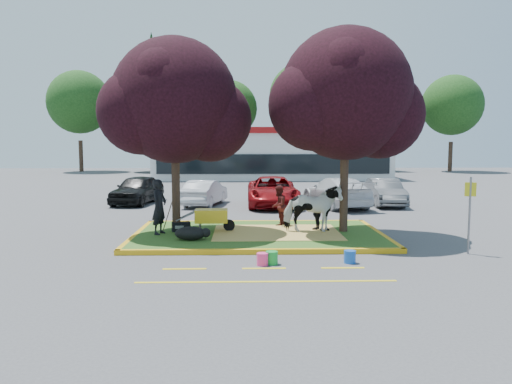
{
  "coord_description": "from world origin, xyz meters",
  "views": [
    {
      "loc": [
        -0.54,
        -16.51,
        3.18
      ],
      "look_at": [
        -0.07,
        0.5,
        1.47
      ],
      "focal_mm": 35.0,
      "sensor_mm": 36.0,
      "label": 1
    }
  ],
  "objects_px": {
    "bucket_pink": "(262,259)",
    "cow": "(312,209)",
    "bucket_green": "(272,258)",
    "bucket_blue": "(350,257)",
    "sign_post": "(470,207)",
    "car_silver": "(205,193)",
    "calf": "(191,233)",
    "handler": "(159,207)",
    "car_black": "(137,189)",
    "wheelbarrow": "(212,216)"
  },
  "relations": [
    {
      "from": "car_silver",
      "to": "cow",
      "type": "bearing_deg",
      "value": 129.19
    },
    {
      "from": "handler",
      "to": "bucket_green",
      "type": "xyz_separation_m",
      "value": [
        3.5,
        -3.6,
        -0.88
      ]
    },
    {
      "from": "bucket_green",
      "to": "car_black",
      "type": "bearing_deg",
      "value": 115.35
    },
    {
      "from": "cow",
      "to": "bucket_blue",
      "type": "xyz_separation_m",
      "value": [
        0.48,
        -3.72,
        -0.79
      ]
    },
    {
      "from": "bucket_green",
      "to": "car_silver",
      "type": "relative_size",
      "value": 0.09
    },
    {
      "from": "wheelbarrow",
      "to": "bucket_green",
      "type": "bearing_deg",
      "value": -67.25
    },
    {
      "from": "wheelbarrow",
      "to": "car_black",
      "type": "xyz_separation_m",
      "value": [
        -4.4,
        8.99,
        0.07
      ]
    },
    {
      "from": "cow",
      "to": "bucket_green",
      "type": "bearing_deg",
      "value": 157.33
    },
    {
      "from": "wheelbarrow",
      "to": "bucket_blue",
      "type": "distance_m",
      "value": 5.61
    },
    {
      "from": "cow",
      "to": "sign_post",
      "type": "xyz_separation_m",
      "value": [
        4.08,
        -2.73,
        0.38
      ]
    },
    {
      "from": "calf",
      "to": "bucket_blue",
      "type": "bearing_deg",
      "value": -23.68
    },
    {
      "from": "bucket_blue",
      "to": "car_silver",
      "type": "relative_size",
      "value": 0.09
    },
    {
      "from": "bucket_pink",
      "to": "bucket_blue",
      "type": "height_order",
      "value": "bucket_blue"
    },
    {
      "from": "cow",
      "to": "car_black",
      "type": "height_order",
      "value": "cow"
    },
    {
      "from": "calf",
      "to": "wheelbarrow",
      "type": "distance_m",
      "value": 1.7
    },
    {
      "from": "handler",
      "to": "wheelbarrow",
      "type": "relative_size",
      "value": 0.91
    },
    {
      "from": "bucket_blue",
      "to": "car_black",
      "type": "bearing_deg",
      "value": 122.43
    },
    {
      "from": "bucket_pink",
      "to": "cow",
      "type": "bearing_deg",
      "value": 64.82
    },
    {
      "from": "wheelbarrow",
      "to": "bucket_pink",
      "type": "distance_m",
      "value": 4.53
    },
    {
      "from": "car_silver",
      "to": "wheelbarrow",
      "type": "bearing_deg",
      "value": 108.54
    },
    {
      "from": "sign_post",
      "to": "car_black",
      "type": "distance_m",
      "value": 16.92
    },
    {
      "from": "handler",
      "to": "bucket_green",
      "type": "height_order",
      "value": "handler"
    },
    {
      "from": "bucket_pink",
      "to": "car_silver",
      "type": "distance_m",
      "value": 12.63
    },
    {
      "from": "car_black",
      "to": "bucket_pink",
      "type": "bearing_deg",
      "value": -55.94
    },
    {
      "from": "calf",
      "to": "handler",
      "type": "bearing_deg",
      "value": 141.94
    },
    {
      "from": "calf",
      "to": "bucket_blue",
      "type": "xyz_separation_m",
      "value": [
        4.44,
        -2.46,
        -0.2
      ]
    },
    {
      "from": "calf",
      "to": "handler",
      "type": "relative_size",
      "value": 0.54
    },
    {
      "from": "sign_post",
      "to": "bucket_pink",
      "type": "distance_m",
      "value": 6.15
    },
    {
      "from": "bucket_green",
      "to": "car_black",
      "type": "relative_size",
      "value": 0.08
    },
    {
      "from": "handler",
      "to": "car_silver",
      "type": "height_order",
      "value": "handler"
    },
    {
      "from": "bucket_green",
      "to": "bucket_blue",
      "type": "distance_m",
      "value": 2.07
    },
    {
      "from": "cow",
      "to": "bucket_pink",
      "type": "height_order",
      "value": "cow"
    },
    {
      "from": "bucket_pink",
      "to": "bucket_blue",
      "type": "relative_size",
      "value": 0.97
    },
    {
      "from": "bucket_blue",
      "to": "car_silver",
      "type": "height_order",
      "value": "car_silver"
    },
    {
      "from": "handler",
      "to": "bucket_blue",
      "type": "bearing_deg",
      "value": -102.99
    },
    {
      "from": "car_black",
      "to": "car_silver",
      "type": "bearing_deg",
      "value": -3.32
    },
    {
      "from": "bucket_blue",
      "to": "car_black",
      "type": "height_order",
      "value": "car_black"
    },
    {
      "from": "wheelbarrow",
      "to": "car_black",
      "type": "bearing_deg",
      "value": 115.09
    },
    {
      "from": "car_black",
      "to": "car_silver",
      "type": "xyz_separation_m",
      "value": [
        3.56,
        -0.83,
        -0.09
      ]
    },
    {
      "from": "bucket_pink",
      "to": "car_silver",
      "type": "bearing_deg",
      "value": 100.99
    },
    {
      "from": "calf",
      "to": "bucket_pink",
      "type": "relative_size",
      "value": 3.03
    },
    {
      "from": "handler",
      "to": "sign_post",
      "type": "height_order",
      "value": "sign_post"
    },
    {
      "from": "calf",
      "to": "sign_post",
      "type": "bearing_deg",
      "value": -5.05
    },
    {
      "from": "car_silver",
      "to": "bucket_green",
      "type": "bearing_deg",
      "value": 114.82
    },
    {
      "from": "bucket_green",
      "to": "car_silver",
      "type": "height_order",
      "value": "car_silver"
    },
    {
      "from": "bucket_green",
      "to": "handler",
      "type": "bearing_deg",
      "value": 134.16
    },
    {
      "from": "cow",
      "to": "calf",
      "type": "height_order",
      "value": "cow"
    },
    {
      "from": "sign_post",
      "to": "car_black",
      "type": "relative_size",
      "value": 0.51
    },
    {
      "from": "handler",
      "to": "bucket_green",
      "type": "relative_size",
      "value": 5.27
    },
    {
      "from": "car_black",
      "to": "car_silver",
      "type": "relative_size",
      "value": 1.11
    }
  ]
}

